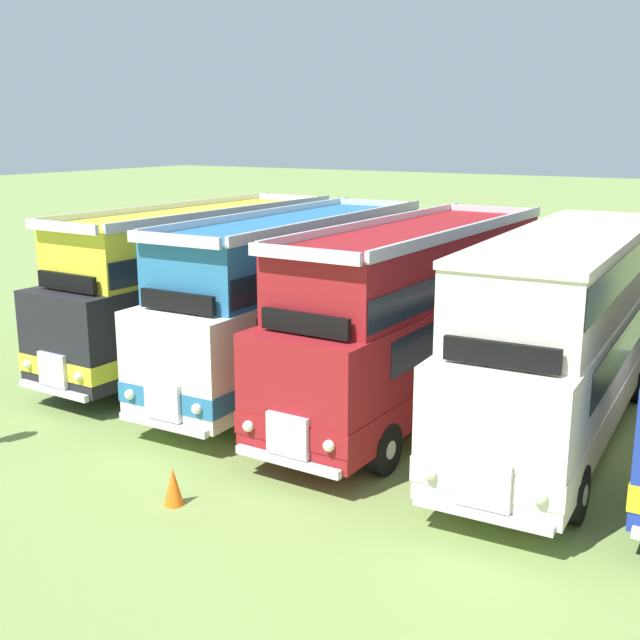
% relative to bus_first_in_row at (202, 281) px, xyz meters
% --- Properties ---
extents(ground_plane, '(200.00, 200.00, 0.00)m').
position_rel_bus_first_in_row_xyz_m(ground_plane, '(12.16, -0.51, -2.36)').
color(ground_plane, '#7A934C').
extents(bus_first_in_row, '(2.73, 10.57, 4.52)m').
position_rel_bus_first_in_row_xyz_m(bus_first_in_row, '(0.00, 0.00, 0.00)').
color(bus_first_in_row, black).
rests_on(bus_first_in_row, ground).
extents(bus_second_in_row, '(2.87, 10.69, 4.52)m').
position_rel_bus_first_in_row_xyz_m(bus_second_in_row, '(3.47, -0.26, 0.00)').
color(bus_second_in_row, silver).
rests_on(bus_second_in_row, ground).
extents(bus_third_in_row, '(2.69, 10.77, 4.52)m').
position_rel_bus_first_in_row_xyz_m(bus_third_in_row, '(6.95, -0.39, 0.00)').
color(bus_third_in_row, maroon).
rests_on(bus_third_in_row, ground).
extents(bus_fourth_in_row, '(3.10, 10.85, 4.49)m').
position_rel_bus_first_in_row_xyz_m(bus_fourth_in_row, '(10.42, -0.49, 0.11)').
color(bus_fourth_in_row, silver).
rests_on(bus_fourth_in_row, ground).
extents(cone_near_end, '(0.36, 0.36, 0.71)m').
position_rel_bus_first_in_row_xyz_m(cone_near_end, '(5.47, -7.39, -2.00)').
color(cone_near_end, orange).
rests_on(cone_near_end, ground).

